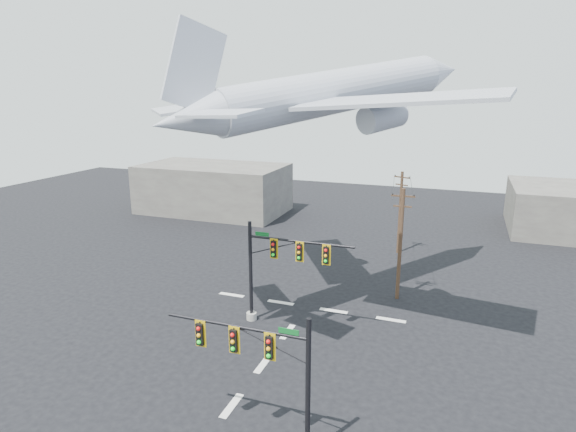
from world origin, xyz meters
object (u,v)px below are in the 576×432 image
at_px(utility_pole_a, 400,242).
at_px(airliner, 336,93).
at_px(signal_mast_near, 270,373).
at_px(utility_pole_b, 400,211).
at_px(signal_mast_far, 275,269).

distance_m(utility_pole_a, airliner, 11.75).
xyz_separation_m(utility_pole_a, airliner, (-4.37, -2.83, 10.53)).
relative_size(signal_mast_near, utility_pole_b, 0.86).
height_order(signal_mast_near, utility_pole_b, utility_pole_b).
relative_size(signal_mast_near, airliner, 0.29).
xyz_separation_m(signal_mast_near, airliner, (-1.35, 14.83, 11.27)).
bearing_deg(signal_mast_near, airliner, 95.22).
distance_m(signal_mast_near, signal_mast_far, 11.45).
relative_size(utility_pole_a, utility_pole_b, 1.07).
bearing_deg(signal_mast_near, utility_pole_b, 86.70).
height_order(signal_mast_near, utility_pole_a, utility_pole_a).
bearing_deg(signal_mast_far, airliner, 57.07).
xyz_separation_m(utility_pole_a, utility_pole_b, (-1.38, 10.68, -0.27)).
bearing_deg(utility_pole_b, signal_mast_near, -71.00).
distance_m(signal_mast_near, utility_pole_a, 17.94).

